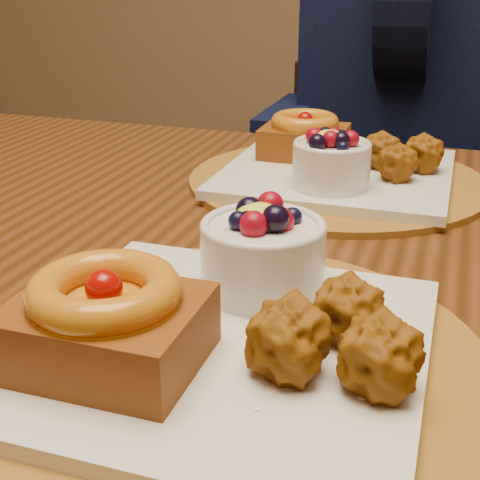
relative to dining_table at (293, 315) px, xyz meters
name	(u,v)px	position (x,y,z in m)	size (l,w,h in m)	color
dining_table	(293,315)	(0.00, 0.00, 0.00)	(1.60, 0.90, 0.76)	#391E0A
place_setting_near	(219,322)	(0.00, -0.21, 0.11)	(0.38, 0.38, 0.09)	brown
place_setting_far	(335,165)	(0.00, 0.21, 0.10)	(0.38, 0.38, 0.09)	brown
chair_far	(379,240)	(0.00, 0.78, -0.22)	(0.47, 0.47, 0.82)	black
diner	(406,61)	(0.03, 0.77, 0.16)	(0.48, 0.47, 0.79)	black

